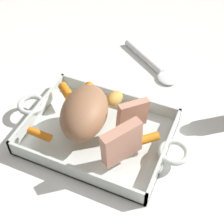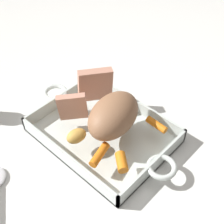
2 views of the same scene
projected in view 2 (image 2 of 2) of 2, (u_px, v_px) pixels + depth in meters
The scene contains 10 objects.
ground_plane at pixel (103, 135), 0.78m from camera, with size 1.91×1.91×0.00m, color white.
roasting_dish at pixel (103, 132), 0.77m from camera, with size 0.41×0.24×0.04m.
pork_roast at pixel (113, 115), 0.71m from camera, with size 0.15×0.10×0.08m, color #946647.
roast_slice_thick at pixel (72, 107), 0.74m from camera, with size 0.02×0.07×0.07m, color tan.
roast_slice_thin at pixel (95, 85), 0.78m from camera, with size 0.02×0.08×0.08m, color tan.
baby_carrot_southwest at pixel (122, 162), 0.66m from camera, with size 0.02×0.02×0.04m, color orange.
baby_carrot_southeast at pixel (100, 155), 0.67m from camera, with size 0.02×0.02×0.06m, color orange.
baby_carrot_center_left at pixel (157, 125), 0.73m from camera, with size 0.02×0.02×0.05m, color orange.
baby_carrot_short at pixel (69, 99), 0.79m from camera, with size 0.02×0.02×0.05m, color orange.
potato_golden_large at pixel (76, 136), 0.70m from camera, with size 0.05×0.03×0.03m, color gold.
Camera 2 is at (-0.36, 0.36, 0.59)m, focal length 50.91 mm.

